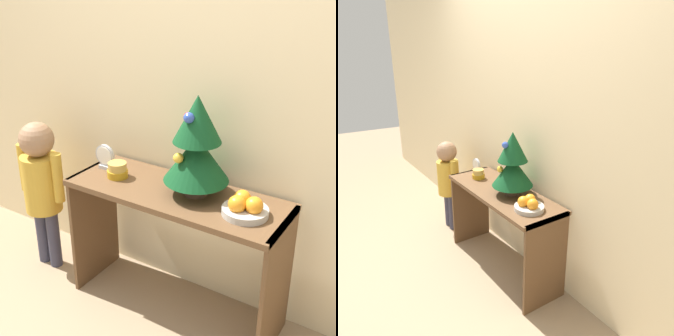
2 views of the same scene
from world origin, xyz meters
TOP-DOWN VIEW (x-y plane):
  - ground_plane at (0.00, 0.00)m, footprint 12.00×12.00m
  - back_wall at (0.00, 0.46)m, footprint 7.00×0.05m
  - console_table at (0.00, 0.21)m, footprint 1.12×0.41m
  - mini_tree at (0.09, 0.24)m, footprint 0.32×0.32m
  - fruit_bowl at (0.37, 0.18)m, footprint 0.21×0.21m
  - singing_bowl at (-0.35, 0.19)m, footprint 0.11×0.11m
  - desk_clock at (-0.47, 0.24)m, footprint 0.12×0.04m
  - child_figure at (-0.87, 0.13)m, footprint 0.34×0.22m

SIDE VIEW (x-z plane):
  - ground_plane at x=0.00m, z-range 0.00..0.00m
  - console_table at x=0.00m, z-range 0.19..0.90m
  - child_figure at x=-0.87m, z-range 0.11..1.04m
  - singing_bowl at x=-0.35m, z-range 0.70..0.78m
  - fruit_bowl at x=0.37m, z-range 0.69..0.79m
  - desk_clock at x=-0.47m, z-range 0.70..0.84m
  - mini_tree at x=0.09m, z-range 0.71..1.20m
  - back_wall at x=0.00m, z-range 0.00..2.50m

